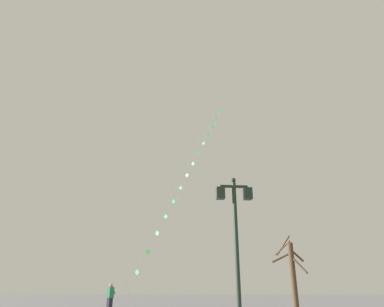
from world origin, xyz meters
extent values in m
cylinder|color=#1E2D23|center=(3.10, 9.63, 2.42)|extent=(0.14, 0.14, 4.84)
sphere|color=#1E2D23|center=(3.10, 9.63, 4.92)|extent=(0.16, 0.16, 0.16)
cube|color=#1E2D23|center=(3.10, 9.63, 4.69)|extent=(0.95, 0.08, 0.08)
cube|color=#1E2D23|center=(2.63, 9.63, 4.44)|extent=(0.28, 0.28, 0.40)
cube|color=beige|center=(2.63, 9.63, 4.44)|extent=(0.19, 0.19, 0.30)
cube|color=#1E2D23|center=(3.58, 9.63, 4.44)|extent=(0.28, 0.28, 0.40)
cube|color=beige|center=(3.58, 9.63, 4.44)|extent=(0.19, 0.19, 0.30)
cylinder|color=silver|center=(-1.50, 22.42, 1.31)|extent=(0.99, 1.33, 2.27)
cylinder|color=silver|center=(-0.71, 23.49, 3.15)|extent=(0.64, 0.85, 1.44)
cylinder|color=silver|center=(-0.10, 24.31, 4.58)|extent=(0.64, 0.85, 1.44)
cylinder|color=silver|center=(0.52, 25.14, 6.01)|extent=(0.64, 0.85, 1.44)
cylinder|color=silver|center=(1.13, 25.97, 7.44)|extent=(0.64, 0.85, 1.44)
cylinder|color=silver|center=(1.74, 26.79, 8.88)|extent=(0.64, 0.85, 1.44)
cylinder|color=silver|center=(2.35, 27.62, 10.31)|extent=(0.64, 0.85, 1.44)
cylinder|color=silver|center=(2.97, 28.45, 11.74)|extent=(0.64, 0.85, 1.44)
cylinder|color=silver|center=(3.58, 29.27, 13.17)|extent=(0.64, 0.85, 1.44)
cylinder|color=silver|center=(4.19, 30.10, 14.60)|extent=(0.64, 0.85, 1.44)
cylinder|color=silver|center=(4.81, 30.92, 16.03)|extent=(0.64, 0.85, 1.44)
cylinder|color=silver|center=(5.42, 31.75, 17.46)|extent=(0.64, 0.85, 1.44)
cylinder|color=silver|center=(6.03, 32.58, 18.89)|extent=(0.64, 0.85, 1.44)
cylinder|color=silver|center=(6.64, 33.40, 20.32)|extent=(0.64, 0.85, 1.44)
cube|color=green|center=(-1.02, 23.08, 2.44)|extent=(0.31, 0.29, 0.42)
cylinder|color=green|center=(-1.02, 23.08, 2.18)|extent=(0.03, 0.03, 0.21)
cube|color=green|center=(-0.40, 23.90, 3.87)|extent=(0.39, 0.17, 0.42)
cylinder|color=green|center=(-0.40, 23.90, 3.61)|extent=(0.03, 0.04, 0.20)
cube|color=green|center=(0.21, 24.73, 5.30)|extent=(0.30, 0.30, 0.42)
cylinder|color=green|center=(0.21, 24.73, 4.99)|extent=(0.04, 0.04, 0.31)
cube|color=green|center=(0.82, 25.55, 6.73)|extent=(0.32, 0.28, 0.42)
cylinder|color=green|center=(0.82, 25.55, 6.45)|extent=(0.05, 0.05, 0.26)
cube|color=green|center=(1.44, 26.38, 8.16)|extent=(0.33, 0.27, 0.42)
cylinder|color=green|center=(1.44, 26.38, 7.91)|extent=(0.03, 0.04, 0.19)
cube|color=green|center=(2.05, 27.21, 9.59)|extent=(0.32, 0.28, 0.42)
cylinder|color=green|center=(2.05, 27.21, 9.30)|extent=(0.03, 0.03, 0.26)
cube|color=green|center=(2.66, 28.03, 11.02)|extent=(0.28, 0.33, 0.42)
cylinder|color=green|center=(2.66, 28.03, 10.72)|extent=(0.03, 0.03, 0.29)
cube|color=green|center=(3.27, 28.86, 12.45)|extent=(0.28, 0.32, 0.42)
cylinder|color=green|center=(3.27, 28.86, 12.18)|extent=(0.04, 0.04, 0.24)
cube|color=green|center=(3.89, 29.68, 13.88)|extent=(0.36, 0.23, 0.42)
cylinder|color=green|center=(3.89, 29.68, 13.61)|extent=(0.03, 0.03, 0.23)
cube|color=green|center=(4.50, 30.51, 15.31)|extent=(0.30, 0.31, 0.42)
cylinder|color=green|center=(4.50, 30.51, 15.04)|extent=(0.04, 0.04, 0.24)
cube|color=green|center=(5.11, 31.34, 16.75)|extent=(0.37, 0.20, 0.42)
cylinder|color=green|center=(5.11, 31.34, 16.48)|extent=(0.04, 0.05, 0.22)
cube|color=green|center=(5.72, 32.16, 18.18)|extent=(0.37, 0.21, 0.42)
cylinder|color=green|center=(5.72, 32.16, 17.93)|extent=(0.03, 0.04, 0.19)
cube|color=green|center=(6.34, 32.99, 19.61)|extent=(0.37, 0.21, 0.42)
cylinder|color=green|center=(6.34, 32.99, 19.33)|extent=(0.03, 0.04, 0.24)
cube|color=green|center=(6.95, 33.81, 21.04)|extent=(0.36, 0.23, 0.42)
cylinder|color=green|center=(6.95, 33.81, 20.78)|extent=(0.04, 0.05, 0.22)
cube|color=#1E1E2D|center=(-2.38, 20.82, 0.45)|extent=(0.34, 0.36, 0.90)
cube|color=#26724C|center=(-2.38, 20.82, 1.18)|extent=(0.41, 0.45, 0.60)
sphere|color=tan|center=(-2.38, 20.82, 1.60)|extent=(0.22, 0.22, 0.22)
cylinder|color=#26724C|center=(-2.25, 21.00, 1.35)|extent=(0.30, 0.37, 0.50)
cylinder|color=#4C3826|center=(7.33, 16.28, 1.82)|extent=(0.28, 0.28, 3.63)
cylinder|color=#4C3826|center=(7.76, 16.61, 3.03)|extent=(0.96, 0.77, 0.62)
cylinder|color=#4C3826|center=(7.56, 15.92, 2.52)|extent=(0.58, 0.84, 0.93)
cylinder|color=#4C3826|center=(7.14, 16.97, 3.44)|extent=(0.46, 1.42, 0.63)
cylinder|color=#4C3826|center=(7.15, 16.88, 3.55)|extent=(0.45, 1.25, 0.94)
cylinder|color=#4C3826|center=(6.88, 16.49, 2.91)|extent=(0.98, 0.53, 0.54)
camera|label=1|loc=(0.75, -1.68, 1.38)|focal=32.10mm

